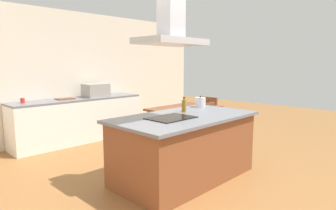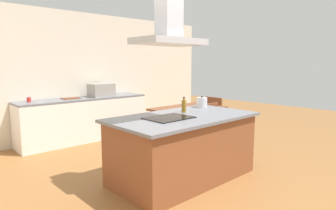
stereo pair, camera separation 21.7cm
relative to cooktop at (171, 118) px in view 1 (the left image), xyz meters
The scene contains 14 objects.
ground 1.77m from the cooktop, 79.69° to the left, with size 16.00×16.00×0.00m, color #936033.
wall_back 3.29m from the cooktop, 85.20° to the left, with size 7.20×0.10×2.70m, color beige.
kitchen_island 0.53m from the cooktop, ahead, with size 2.08×1.14×0.90m.
cooktop is the anchor object (origin of this frame).
tea_kettle 1.11m from the cooktop, 17.88° to the left, with size 0.23×0.17×0.19m.
olive_oil_bottle 0.54m from the cooktop, 22.59° to the left, with size 0.07×0.07×0.23m.
back_counter 2.93m from the cooktop, 85.18° to the left, with size 2.72×0.62×0.90m.
countertop_microwave 2.95m from the cooktop, 77.33° to the left, with size 0.50×0.38×0.28m, color #9E9993.
coffee_mug_red 3.07m from the cooktop, 105.68° to the left, with size 0.08×0.08×0.09m, color red.
cutting_board 2.93m from the cooktop, 90.57° to the left, with size 0.34×0.24×0.02m, color brown.
dining_table 1.98m from the cooktop, 36.10° to the left, with size 1.40×0.90×0.75m.
chair_facing_island 1.71m from the cooktop, 17.21° to the left, with size 0.42×0.42×0.89m.
chair_at_right_end 2.78m from the cooktop, 24.82° to the left, with size 0.42×0.42×0.89m.
range_hood 1.20m from the cooktop, ahead, with size 0.90×0.55×0.78m.
Camera 1 is at (-2.98, -2.61, 1.62)m, focal length 31.03 mm.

